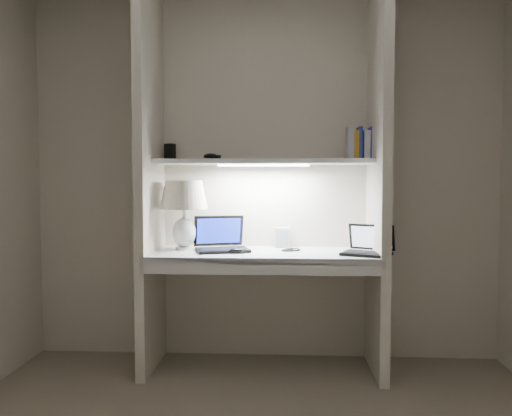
# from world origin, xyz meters

# --- Properties ---
(back_wall) EXTENTS (3.20, 0.01, 2.50)m
(back_wall) POSITION_xyz_m (0.00, 1.50, 1.25)
(back_wall) COLOR beige
(back_wall) RESTS_ON floor
(alcove_panel_left) EXTENTS (0.06, 0.55, 2.50)m
(alcove_panel_left) POSITION_xyz_m (-0.73, 1.23, 1.25)
(alcove_panel_left) COLOR beige
(alcove_panel_left) RESTS_ON floor
(alcove_panel_right) EXTENTS (0.06, 0.55, 2.50)m
(alcove_panel_right) POSITION_xyz_m (0.73, 1.23, 1.25)
(alcove_panel_right) COLOR beige
(alcove_panel_right) RESTS_ON floor
(desk) EXTENTS (1.40, 0.55, 0.04)m
(desk) POSITION_xyz_m (0.00, 1.23, 0.75)
(desk) COLOR white
(desk) RESTS_ON alcove_panel_left
(desk_apron) EXTENTS (1.46, 0.03, 0.10)m
(desk_apron) POSITION_xyz_m (0.00, 0.96, 0.72)
(desk_apron) COLOR silver
(desk_apron) RESTS_ON desk
(shelf) EXTENTS (1.40, 0.36, 0.03)m
(shelf) POSITION_xyz_m (0.00, 1.32, 1.35)
(shelf) COLOR silver
(shelf) RESTS_ON back_wall
(strip_light) EXTENTS (0.60, 0.04, 0.02)m
(strip_light) POSITION_xyz_m (0.00, 1.32, 1.33)
(strip_light) COLOR white
(strip_light) RESTS_ON shelf
(table_lamp) EXTENTS (0.31, 0.31, 0.46)m
(table_lamp) POSITION_xyz_m (-0.52, 1.29, 1.08)
(table_lamp) COLOR white
(table_lamp) RESTS_ON desk
(laptop_main) EXTENTS (0.40, 0.37, 0.22)m
(laptop_main) POSITION_xyz_m (-0.28, 1.27, 0.82)
(laptop_main) COLOR black
(laptop_main) RESTS_ON desk
(laptop_netbook) EXTENTS (0.36, 0.34, 0.18)m
(laptop_netbook) POSITION_xyz_m (0.66, 1.14, 0.81)
(laptop_netbook) COLOR black
(laptop_netbook) RESTS_ON desk
(speaker) EXTENTS (0.10, 0.08, 0.14)m
(speaker) POSITION_xyz_m (0.13, 1.45, 0.84)
(speaker) COLOR silver
(speaker) RESTS_ON desk
(mouse) EXTENTS (0.10, 0.07, 0.04)m
(mouse) POSITION_xyz_m (-0.16, 1.14, 0.79)
(mouse) COLOR black
(mouse) RESTS_ON desk
(cable_coil) EXTENTS (0.12, 0.12, 0.01)m
(cable_coil) POSITION_xyz_m (0.19, 1.28, 0.78)
(cable_coil) COLOR black
(cable_coil) RESTS_ON desk
(sticky_note) EXTENTS (0.09, 0.09, 0.00)m
(sticky_note) POSITION_xyz_m (-0.44, 1.28, 0.77)
(sticky_note) COLOR gold
(sticky_note) RESTS_ON desk
(book_row) EXTENTS (0.20, 0.14, 0.21)m
(book_row) POSITION_xyz_m (0.65, 1.37, 1.46)
(book_row) COLOR #BEBEBE
(book_row) RESTS_ON shelf
(shelf_box) EXTENTS (0.08, 0.07, 0.11)m
(shelf_box) POSITION_xyz_m (-0.64, 1.41, 1.42)
(shelf_box) COLOR black
(shelf_box) RESTS_ON shelf
(shelf_gadget) EXTENTS (0.12, 0.10, 0.04)m
(shelf_gadget) POSITION_xyz_m (-0.36, 1.36, 1.39)
(shelf_gadget) COLOR black
(shelf_gadget) RESTS_ON shelf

